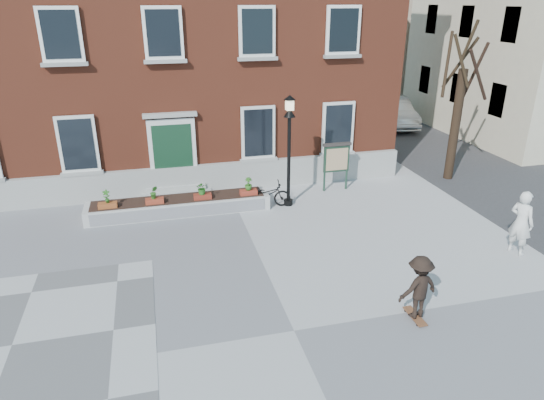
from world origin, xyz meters
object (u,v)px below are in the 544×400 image
object	(u,v)px
bicycle	(266,195)
parked_car	(392,112)
bystander	(521,223)
lamp_post	(289,136)
skateboarder	(419,287)
notice_board	(336,159)

from	to	relation	value
bicycle	parked_car	bearing A→B (deg)	-39.37
bicycle	bystander	size ratio (longest dim) A/B	0.91
lamp_post	skateboarder	distance (m)	7.43
skateboarder	notice_board	bearing A→B (deg)	81.91
parked_car	lamp_post	xyz separation A→B (m)	(-9.07, -9.87, 1.73)
skateboarder	bystander	bearing A→B (deg)	25.62
parked_car	lamp_post	world-z (taller)	lamp_post
bystander	skateboarder	distance (m)	4.93
lamp_post	notice_board	distance (m)	2.70
parked_car	bystander	distance (m)	15.33
bystander	lamp_post	distance (m)	7.58
bystander	lamp_post	bearing A→B (deg)	28.67
lamp_post	skateboarder	world-z (taller)	lamp_post
parked_car	notice_board	bearing A→B (deg)	-119.25
lamp_post	skateboarder	xyz separation A→B (m)	(1.01, -7.16, -1.70)
bicycle	skateboarder	distance (m)	7.42
notice_board	bystander	bearing A→B (deg)	-61.31
parked_car	lamp_post	distance (m)	13.52
bicycle	bystander	bearing A→B (deg)	-123.10
bicycle	parked_car	size ratio (longest dim) A/B	0.35
parked_car	lamp_post	bearing A→B (deg)	-123.98
notice_board	skateboarder	bearing A→B (deg)	-98.09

